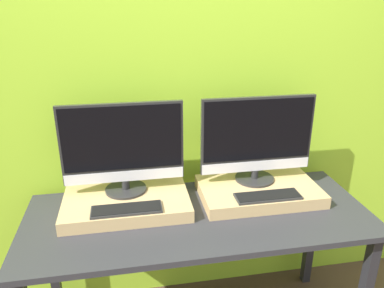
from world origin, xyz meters
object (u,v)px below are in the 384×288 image
object	(u,v)px
monitor_left	(123,147)
keyboard_left	(127,209)
monitor_right	(257,138)
keyboard_right	(268,196)

from	to	relation	value
monitor_left	keyboard_left	size ratio (longest dim) A/B	1.83
keyboard_left	monitor_right	xyz separation A→B (m)	(0.70, 0.20, 0.24)
keyboard_left	monitor_right	world-z (taller)	monitor_right
monitor_left	keyboard_right	bearing A→B (deg)	-16.14
monitor_left	monitor_right	bearing A→B (deg)	0.00
keyboard_right	monitor_right	bearing A→B (deg)	90.00
monitor_left	keyboard_right	distance (m)	0.77
monitor_right	keyboard_left	bearing A→B (deg)	-163.86
keyboard_left	keyboard_right	bearing A→B (deg)	0.00
monitor_left	monitor_right	world-z (taller)	same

